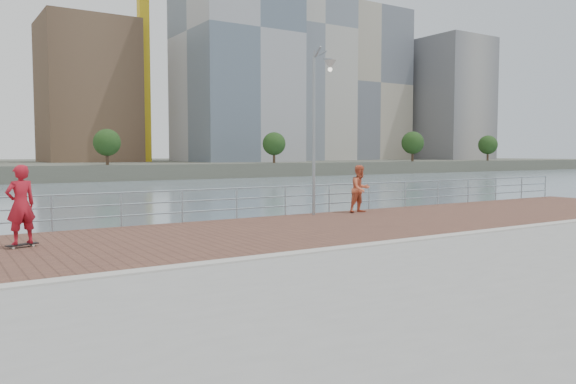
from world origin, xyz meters
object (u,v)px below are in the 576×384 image
skateboarder (21,205)px  bystander (360,189)px  street_lamp (321,102)px  guardrail (210,201)px

skateboarder → bystander: (12.32, 1.79, -0.14)m
street_lamp → bystander: size_ratio=3.20×
guardrail → bystander: bearing=-7.7°
guardrail → street_lamp: bearing=-13.1°
street_lamp → bystander: (2.01, 0.12, -3.28)m
street_lamp → skateboarder: bearing=-170.8°
street_lamp → bystander: street_lamp is taller
guardrail → street_lamp: 5.44m
guardrail → street_lamp: street_lamp is taller
guardrail → bystander: size_ratio=21.02×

